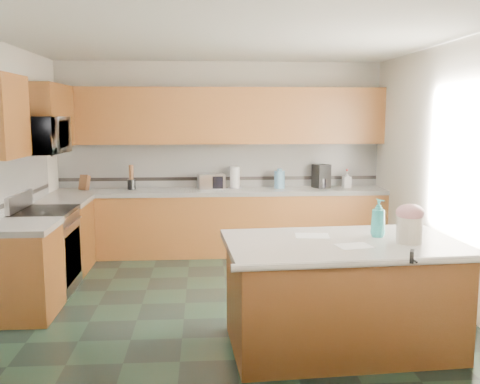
{
  "coord_description": "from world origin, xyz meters",
  "views": [
    {
      "loc": [
        -0.25,
        -5.4,
        1.96
      ],
      "look_at": [
        0.15,
        0.35,
        1.12
      ],
      "focal_mm": 40.0,
      "sensor_mm": 36.0,
      "label": 1
    }
  ],
  "objects": [
    {
      "name": "soap_bottle_island",
      "position": [
        1.24,
        -1.02,
        1.08
      ],
      "size": [
        0.16,
        0.16,
        0.33
      ],
      "primitive_type": "imported",
      "rotation": [
        0.0,
        0.0,
        0.37
      ],
      "color": "#34B0B3",
      "rests_on": "island_top"
    },
    {
      "name": "paper_towel",
      "position": [
        0.2,
        2.1,
        1.07
      ],
      "size": [
        0.14,
        0.14,
        0.31
      ],
      "primitive_type": "cylinder",
      "color": "white",
      "rests_on": "back_countertop"
    },
    {
      "name": "wall_front",
      "position": [
        0.0,
        -2.32,
        1.35
      ],
      "size": [
        4.6,
        0.04,
        2.7
      ],
      "primitive_type": "cube",
      "color": "beige",
      "rests_on": "ground"
    },
    {
      "name": "left_base_cab_rear",
      "position": [
        -2.0,
        1.29,
        0.43
      ],
      "size": [
        0.6,
        0.82,
        0.86
      ],
      "primitive_type": "cube",
      "color": "#46240C",
      "rests_on": "ground"
    },
    {
      "name": "range_backguard",
      "position": [
        -2.26,
        0.5,
        1.02
      ],
      "size": [
        0.06,
        0.76,
        0.18
      ],
      "primitive_type": "cube",
      "color": "#B7B7BC",
      "rests_on": "range_body"
    },
    {
      "name": "water_jug_neck",
      "position": [
        0.83,
        2.06,
        1.18
      ],
      "size": [
        0.07,
        0.07,
        0.04
      ],
      "primitive_type": "cylinder",
      "color": "#649AC1",
      "rests_on": "water_jug"
    },
    {
      "name": "paper_sheet_b",
      "position": [
        0.68,
        -0.95,
        0.92
      ],
      "size": [
        0.31,
        0.25,
        0.0
      ],
      "primitive_type": "cube",
      "rotation": [
        0.0,
        0.0,
        -0.12
      ],
      "color": "white",
      "rests_on": "island_top"
    },
    {
      "name": "left_accent_band",
      "position": [
        -2.28,
        0.55,
        1.04
      ],
      "size": [
        0.01,
        2.3,
        0.05
      ],
      "primitive_type": "cube",
      "color": "black",
      "rests_on": "wall_left"
    },
    {
      "name": "back_accent_band",
      "position": [
        0.0,
        2.28,
        1.04
      ],
      "size": [
        4.6,
        0.01,
        0.05
      ],
      "primitive_type": "cube",
      "color": "black",
      "rests_on": "back_countertop"
    },
    {
      "name": "toaster_oven",
      "position": [
        -0.14,
        2.05,
        1.03
      ],
      "size": [
        0.39,
        0.29,
        0.21
      ],
      "primitive_type": "cube",
      "rotation": [
        0.0,
        0.0,
        0.13
      ],
      "color": "#B7B7BC",
      "rests_on": "back_countertop"
    },
    {
      "name": "back_backsplash",
      "position": [
        0.0,
        2.29,
        1.24
      ],
      "size": [
        4.6,
        0.02,
        0.63
      ],
      "primitive_type": "cube",
      "color": "silver",
      "rests_on": "back_countertop"
    },
    {
      "name": "left_counter_front",
      "position": [
        -2.0,
        -0.24,
        0.89
      ],
      "size": [
        0.64,
        0.72,
        0.06
      ],
      "primitive_type": "cube",
      "color": "silver",
      "rests_on": "left_base_cab_front"
    },
    {
      "name": "soap_bottle_back",
      "position": [
        1.8,
        2.05,
        1.04
      ],
      "size": [
        0.12,
        0.12,
        0.24
      ],
      "primitive_type": "imported",
      "rotation": [
        0.0,
        0.0,
        0.1
      ],
      "color": "white",
      "rests_on": "back_countertop"
    },
    {
      "name": "treat_jar",
      "position": [
        1.42,
        -1.26,
        1.03
      ],
      "size": [
        0.24,
        0.24,
        0.22
      ],
      "primitive_type": "cylinder",
      "rotation": [
        0.0,
        0.0,
        -0.19
      ],
      "color": "beige",
      "rests_on": "island_top"
    },
    {
      "name": "microwave",
      "position": [
        -2.0,
        0.5,
        1.73
      ],
      "size": [
        0.5,
        0.73,
        0.41
      ],
      "primitive_type": "imported",
      "rotation": [
        0.0,
        0.0,
        1.57
      ],
      "color": "#B7B7BC",
      "rests_on": "wall_left"
    },
    {
      "name": "back_upper_cab",
      "position": [
        0.0,
        2.13,
        1.94
      ],
      "size": [
        4.6,
        0.33,
        0.78
      ],
      "primitive_type": "cube",
      "color": "#46240C",
      "rests_on": "wall_back"
    },
    {
      "name": "left_backsplash",
      "position": [
        -2.29,
        0.55,
        1.24
      ],
      "size": [
        0.02,
        2.3,
        0.63
      ],
      "primitive_type": "cube",
      "color": "silver",
      "rests_on": "wall_left"
    },
    {
      "name": "clamp_body",
      "position": [
        1.27,
        -1.7,
        0.93
      ],
      "size": [
        0.07,
        0.1,
        0.09
      ],
      "primitive_type": "cube",
      "rotation": [
        0.0,
        0.0,
        -0.42
      ],
      "color": "black",
      "rests_on": "island_top"
    },
    {
      "name": "wall_right",
      "position": [
        2.32,
        0.0,
        1.35
      ],
      "size": [
        0.04,
        4.6,
        2.7
      ],
      "primitive_type": "cube",
      "color": "beige",
      "rests_on": "ground"
    },
    {
      "name": "left_base_cab_front",
      "position": [
        -2.0,
        -0.24,
        0.43
      ],
      "size": [
        0.6,
        0.72,
        0.86
      ],
      "primitive_type": "cube",
      "color": "#46240C",
      "rests_on": "ground"
    },
    {
      "name": "left_counter_rear",
      "position": [
        -2.0,
        1.29,
        0.89
      ],
      "size": [
        0.64,
        0.82,
        0.06
      ],
      "primitive_type": "cube",
      "color": "silver",
      "rests_on": "left_base_cab_rear"
    },
    {
      "name": "knife_block",
      "position": [
        -1.89,
        2.05,
        1.02
      ],
      "size": [
        0.16,
        0.18,
        0.23
      ],
      "primitive_type": "cube",
      "rotation": [
        -0.31,
        0.0,
        -0.32
      ],
      "color": "#472814",
      "rests_on": "back_countertop"
    },
    {
      "name": "ceiling",
      "position": [
        0.0,
        0.0,
        2.7
      ],
      "size": [
        4.6,
        4.6,
        0.0
      ],
      "primitive_type": "plane",
      "color": "white",
      "rests_on": "ground"
    },
    {
      "name": "island_bullnose",
      "position": [
        0.9,
        -1.72,
        0.89
      ],
      "size": [
        1.93,
        0.18,
        0.06
      ],
      "primitive_type": "cylinder",
      "rotation": [
        0.0,
        1.57,
        0.06
      ],
      "color": "silver",
      "rests_on": "island_base"
    },
    {
      "name": "left_upper_cab_rear",
      "position": [
        -2.13,
        1.42,
        1.94
      ],
      "size": [
        0.33,
        1.09,
        0.78
      ],
      "primitive_type": "cube",
      "color": "#46240C",
      "rests_on": "wall_left"
    },
    {
      "name": "back_countertop",
      "position": [
        0.0,
        2.0,
        0.89
      ],
      "size": [
        4.6,
        0.64,
        0.06
      ],
      "primitive_type": "cube",
      "color": "silver",
      "rests_on": "back_base_cab"
    },
    {
      "name": "paper_sheet_a",
      "position": [
        0.94,
        -1.33,
        0.92
      ],
      "size": [
        0.3,
        0.25,
        0.0
      ],
      "primitive_type": "cube",
      "rotation": [
        0.0,
        0.0,
        0.2
      ],
      "color": "white",
      "rests_on": "island_top"
    },
    {
      "name": "island_base",
      "position": [
        0.9,
        -1.15,
        0.43
      ],
      "size": [
        1.89,
        1.15,
        0.86
      ],
      "primitive_type": "cube",
      "rotation": [
        0.0,
        0.0,
        0.06
      ],
      "color": "#46240C",
      "rests_on": "ground"
    },
    {
      "name": "treat_jar_knob",
      "position": [
        1.42,
        -1.26,
        1.22
      ],
      "size": [
        0.07,
        0.03,
        0.03
      ],
      "primitive_type": "cylinder",
      "rotation": [
        0.0,
        1.57,
        0.0
      ],
      "color": "tan",
      "rests_on": "treat_jar_lid"
    },
    {
      "name": "treat_jar_knob_end_r",
      "position": [
        1.46,
        -1.26,
        1.22
      ],
      "size": [
        0.04,
        0.04,
        0.04
      ],
      "primitive_type": "sphere",
      "color": "tan",
      "rests_on": "treat_jar_lid"
    },
    {
      "name": "coffee_maker",
      "position": [
        1.43,
        2.08,
        1.09
      ],
      "size": [
        0.26,
        0.27,
        0.33
      ],
      "primitive_type": "cube",
      "rotation": [
        0.0,
        0.0,
        0.33
      ],
      "color": "black",
      "rests_on": "back_countertop"
    },
    {
      "name": "island_top",
      "position": [
        0.9,
        -1.15,
        0.89
      ],
      "size": [
        1.99,
        1.26,
        0.06
      ],
      "primitive_type": "cube",
      "rotation": [
        0.0,
        0.0,
        0.06
      ],
      "color": "silver",
      "rests_on": "island_base"
    },
    {
      "name": "range_cooktop",
      "position": [
        -2.0,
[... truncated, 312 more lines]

